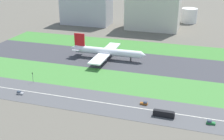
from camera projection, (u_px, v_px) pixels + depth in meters
ground_plane at (137, 62)px, 233.27m from camera, size 800.00×800.00×0.00m
runway at (137, 62)px, 233.25m from camera, size 280.00×46.00×0.10m
grass_median_north at (147, 47)px, 269.49m from camera, size 280.00×36.00×0.10m
grass_median_south at (124, 82)px, 197.02m from camera, size 280.00×36.00×0.10m
highway at (110, 104)px, 168.73m from camera, size 280.00×28.00×0.10m
highway_centerline at (110, 104)px, 168.71m from camera, size 266.00×0.50×0.01m
airliner at (106, 52)px, 238.32m from camera, size 65.00×56.00×19.70m
bus_0 at (164, 114)px, 154.76m from camera, size 11.60×2.50×3.50m
car_1 at (211, 123)px, 148.43m from camera, size 4.40×1.80×2.00m
car_0 at (20, 93)px, 179.84m from camera, size 4.40×1.80×2.00m
car_2 at (144, 103)px, 167.43m from camera, size 4.40×1.80×2.00m
traffic_light at (33, 77)px, 194.94m from camera, size 0.36×0.50×7.20m
terminal_building at (86, 6)px, 350.49m from camera, size 59.47×28.48×44.70m
hangar_building at (153, 5)px, 325.87m from camera, size 59.18×35.52×54.87m
fuel_tank_west at (166, 14)px, 369.91m from camera, size 17.30×17.30×17.95m
fuel_tank_centre at (189, 16)px, 362.01m from camera, size 19.50×19.50×17.88m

